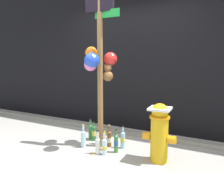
{
  "coord_description": "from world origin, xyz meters",
  "views": [
    {
      "loc": [
        1.7,
        -2.6,
        1.4
      ],
      "look_at": [
        0.17,
        0.4,
        0.99
      ],
      "focal_mm": 35.11,
      "sensor_mm": 36.0,
      "label": 1
    }
  ],
  "objects_px": {
    "fire_hydrant": "(159,131)",
    "bottle_9": "(98,145)",
    "bottle_0": "(94,133)",
    "bottle_8": "(99,137)",
    "bottle_2": "(116,143)",
    "bottle_1": "(109,138)",
    "bottle_5": "(104,146)",
    "bottle_3": "(123,139)",
    "bottle_4": "(83,138)",
    "bottle_6": "(105,143)",
    "memorial_post": "(99,54)",
    "bottle_7": "(91,131)"
  },
  "relations": [
    {
      "from": "memorial_post",
      "to": "bottle_8",
      "type": "height_order",
      "value": "memorial_post"
    },
    {
      "from": "bottle_3",
      "to": "bottle_9",
      "type": "height_order",
      "value": "bottle_3"
    },
    {
      "from": "fire_hydrant",
      "to": "bottle_9",
      "type": "height_order",
      "value": "fire_hydrant"
    },
    {
      "from": "bottle_3",
      "to": "bottle_6",
      "type": "distance_m",
      "value": 0.29
    },
    {
      "from": "bottle_4",
      "to": "bottle_6",
      "type": "xyz_separation_m",
      "value": [
        0.36,
        0.07,
        -0.04
      ]
    },
    {
      "from": "bottle_1",
      "to": "bottle_9",
      "type": "distance_m",
      "value": 0.33
    },
    {
      "from": "fire_hydrant",
      "to": "bottle_8",
      "type": "xyz_separation_m",
      "value": [
        -1.07,
        0.16,
        -0.31
      ]
    },
    {
      "from": "bottle_8",
      "to": "bottle_9",
      "type": "bearing_deg",
      "value": -61.0
    },
    {
      "from": "bottle_0",
      "to": "bottle_6",
      "type": "height_order",
      "value": "bottle_0"
    },
    {
      "from": "bottle_0",
      "to": "bottle_2",
      "type": "height_order",
      "value": "bottle_2"
    },
    {
      "from": "fire_hydrant",
      "to": "bottle_9",
      "type": "distance_m",
      "value": 0.94
    },
    {
      "from": "bottle_8",
      "to": "fire_hydrant",
      "type": "bearing_deg",
      "value": -8.71
    },
    {
      "from": "bottle_8",
      "to": "bottle_9",
      "type": "height_order",
      "value": "bottle_9"
    },
    {
      "from": "memorial_post",
      "to": "fire_hydrant",
      "type": "bearing_deg",
      "value": -4.72
    },
    {
      "from": "fire_hydrant",
      "to": "bottle_1",
      "type": "relative_size",
      "value": 2.28
    },
    {
      "from": "fire_hydrant",
      "to": "bottle_2",
      "type": "distance_m",
      "value": 0.72
    },
    {
      "from": "bottle_5",
      "to": "bottle_9",
      "type": "relative_size",
      "value": 0.92
    },
    {
      "from": "bottle_2",
      "to": "bottle_4",
      "type": "relative_size",
      "value": 0.96
    },
    {
      "from": "bottle_4",
      "to": "bottle_7",
      "type": "height_order",
      "value": "bottle_4"
    },
    {
      "from": "memorial_post",
      "to": "bottle_9",
      "type": "relative_size",
      "value": 6.85
    },
    {
      "from": "bottle_0",
      "to": "bottle_8",
      "type": "xyz_separation_m",
      "value": [
        0.15,
        -0.1,
        -0.02
      ]
    },
    {
      "from": "bottle_3",
      "to": "bottle_6",
      "type": "relative_size",
      "value": 1.22
    },
    {
      "from": "bottle_4",
      "to": "bottle_3",
      "type": "bearing_deg",
      "value": 23.54
    },
    {
      "from": "fire_hydrant",
      "to": "bottle_5",
      "type": "relative_size",
      "value": 2.45
    },
    {
      "from": "bottle_2",
      "to": "bottle_8",
      "type": "relative_size",
      "value": 1.11
    },
    {
      "from": "bottle_5",
      "to": "bottle_7",
      "type": "relative_size",
      "value": 0.92
    },
    {
      "from": "memorial_post",
      "to": "bottle_1",
      "type": "bearing_deg",
      "value": 26.23
    },
    {
      "from": "bottle_0",
      "to": "bottle_9",
      "type": "xyz_separation_m",
      "value": [
        0.35,
        -0.45,
        -0.0
      ]
    },
    {
      "from": "bottle_5",
      "to": "bottle_7",
      "type": "bearing_deg",
      "value": 139.28
    },
    {
      "from": "bottle_7",
      "to": "bottle_0",
      "type": "bearing_deg",
      "value": -20.85
    },
    {
      "from": "bottle_0",
      "to": "bottle_4",
      "type": "relative_size",
      "value": 0.89
    },
    {
      "from": "bottle_7",
      "to": "bottle_9",
      "type": "height_order",
      "value": "bottle_9"
    },
    {
      "from": "bottle_4",
      "to": "bottle_5",
      "type": "height_order",
      "value": "bottle_4"
    },
    {
      "from": "bottle_2",
      "to": "bottle_0",
      "type": "bearing_deg",
      "value": 153.68
    },
    {
      "from": "bottle_0",
      "to": "bottle_3",
      "type": "height_order",
      "value": "bottle_3"
    },
    {
      "from": "memorial_post",
      "to": "bottle_6",
      "type": "xyz_separation_m",
      "value": [
        0.14,
        -0.08,
        -1.39
      ]
    },
    {
      "from": "bottle_0",
      "to": "bottle_2",
      "type": "relative_size",
      "value": 0.93
    },
    {
      "from": "fire_hydrant",
      "to": "bottle_5",
      "type": "height_order",
      "value": "fire_hydrant"
    },
    {
      "from": "memorial_post",
      "to": "bottle_4",
      "type": "bearing_deg",
      "value": -145.24
    },
    {
      "from": "bottle_0",
      "to": "bottle_6",
      "type": "relative_size",
      "value": 1.12
    },
    {
      "from": "bottle_5",
      "to": "memorial_post",
      "type": "bearing_deg",
      "value": 132.19
    },
    {
      "from": "fire_hydrant",
      "to": "bottle_6",
      "type": "relative_size",
      "value": 2.72
    },
    {
      "from": "bottle_2",
      "to": "bottle_3",
      "type": "xyz_separation_m",
      "value": [
        0.02,
        0.2,
        -0.0
      ]
    },
    {
      "from": "memorial_post",
      "to": "bottle_5",
      "type": "relative_size",
      "value": 7.45
    },
    {
      "from": "bottle_5",
      "to": "bottle_7",
      "type": "xyz_separation_m",
      "value": [
        -0.54,
        0.47,
        0.01
      ]
    },
    {
      "from": "bottle_6",
      "to": "bottle_9",
      "type": "relative_size",
      "value": 0.83
    },
    {
      "from": "bottle_8",
      "to": "bottle_4",
      "type": "bearing_deg",
      "value": -122.35
    },
    {
      "from": "fire_hydrant",
      "to": "bottle_0",
      "type": "relative_size",
      "value": 2.43
    },
    {
      "from": "bottle_4",
      "to": "bottle_8",
      "type": "xyz_separation_m",
      "value": [
        0.15,
        0.23,
        -0.03
      ]
    },
    {
      "from": "bottle_4",
      "to": "bottle_9",
      "type": "xyz_separation_m",
      "value": [
        0.34,
        -0.11,
        -0.01
      ]
    }
  ]
}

